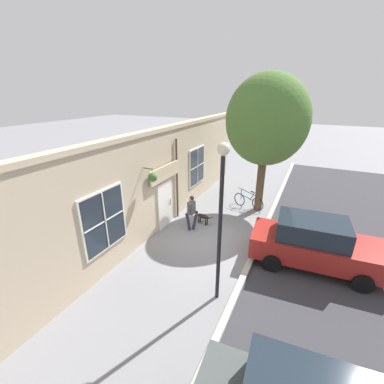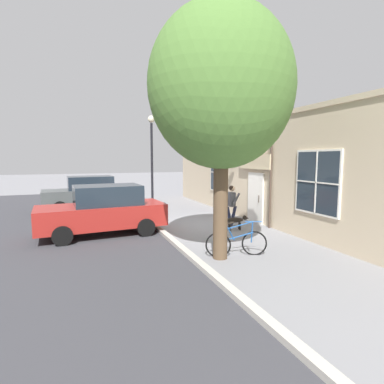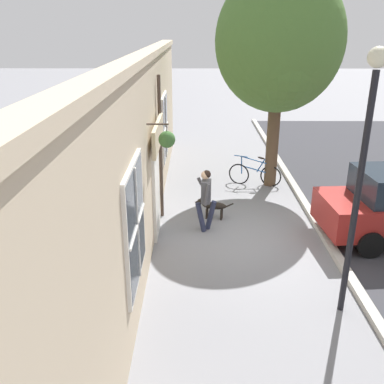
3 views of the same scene
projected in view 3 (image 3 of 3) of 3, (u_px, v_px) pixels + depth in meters
name	position (u px, v px, depth m)	size (l,w,h in m)	color
ground_plane	(244.00, 239.00, 10.57)	(90.00, 90.00, 0.00)	gray
storefront_facade	(146.00, 153.00, 9.80)	(0.95, 18.00, 4.37)	#C6B293
pedestrian_walking	(206.00, 195.00, 10.66)	(0.56, 0.59, 1.62)	#282D47
dog_on_leash	(212.00, 206.00, 11.55)	(1.06, 0.35, 0.57)	black
street_tree_by_curb	(280.00, 47.00, 12.51)	(3.80, 3.42, 6.59)	brown
leaning_bicycle	(255.00, 174.00, 14.02)	(1.67, 0.55, 1.01)	black
street_lamp	(364.00, 150.00, 6.84)	(0.32, 0.32, 4.64)	black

